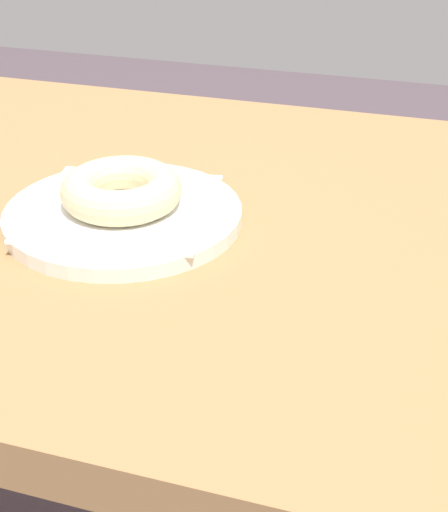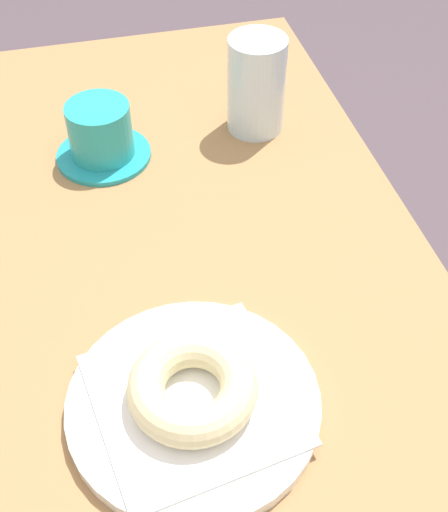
{
  "view_description": "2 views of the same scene",
  "coord_description": "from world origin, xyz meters",
  "px_view_note": "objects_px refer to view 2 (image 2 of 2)",
  "views": [
    {
      "loc": [
        0.22,
        -0.67,
        1.09
      ],
      "look_at": [
        0.05,
        -0.12,
        0.75
      ],
      "focal_mm": 53.48,
      "sensor_mm": 36.0,
      "label": 1
    },
    {
      "loc": [
        -0.43,
        0.01,
        1.31
      ],
      "look_at": [
        0.07,
        -0.11,
        0.77
      ],
      "focal_mm": 48.66,
      "sensor_mm": 36.0,
      "label": 2
    }
  ],
  "objects_px": {
    "plate_sugar_ring": "(193,404)",
    "donut_sugar_ring": "(192,387)",
    "water_glass": "(256,85)",
    "coffee_cup": "(101,134)"
  },
  "relations": [
    {
      "from": "plate_sugar_ring",
      "to": "water_glass",
      "type": "relative_size",
      "value": 1.8
    },
    {
      "from": "donut_sugar_ring",
      "to": "coffee_cup",
      "type": "distance_m",
      "value": 0.41
    },
    {
      "from": "coffee_cup",
      "to": "donut_sugar_ring",
      "type": "bearing_deg",
      "value": -175.13
    },
    {
      "from": "plate_sugar_ring",
      "to": "water_glass",
      "type": "distance_m",
      "value": 0.46
    },
    {
      "from": "plate_sugar_ring",
      "to": "donut_sugar_ring",
      "type": "xyz_separation_m",
      "value": [
        0.0,
        0.0,
        0.03
      ]
    },
    {
      "from": "donut_sugar_ring",
      "to": "water_glass",
      "type": "bearing_deg",
      "value": -22.96
    },
    {
      "from": "plate_sugar_ring",
      "to": "donut_sugar_ring",
      "type": "bearing_deg",
      "value": 0.0
    },
    {
      "from": "coffee_cup",
      "to": "water_glass",
      "type": "bearing_deg",
      "value": -85.07
    },
    {
      "from": "donut_sugar_ring",
      "to": "water_glass",
      "type": "height_order",
      "value": "water_glass"
    },
    {
      "from": "donut_sugar_ring",
      "to": "water_glass",
      "type": "distance_m",
      "value": 0.46
    }
  ]
}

